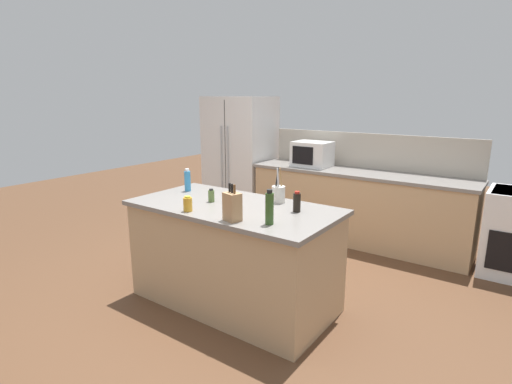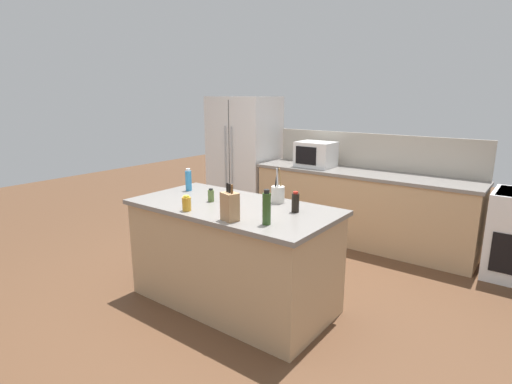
% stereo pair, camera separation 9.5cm
% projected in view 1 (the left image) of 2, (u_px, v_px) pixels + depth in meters
% --- Properties ---
extents(ground_plane, '(14.00, 14.00, 0.00)m').
position_uv_depth(ground_plane, '(234.00, 302.00, 3.74)').
color(ground_plane, brown).
extents(back_counter_run, '(2.84, 0.66, 0.94)m').
position_uv_depth(back_counter_run, '(357.00, 207.00, 5.21)').
color(back_counter_run, tan).
rests_on(back_counter_run, ground_plane).
extents(wall_backsplash, '(2.80, 0.03, 0.46)m').
position_uv_depth(wall_backsplash, '(369.00, 151.00, 5.29)').
color(wall_backsplash, '#B2A899').
rests_on(wall_backsplash, back_counter_run).
extents(kitchen_island, '(1.87, 0.95, 0.94)m').
position_uv_depth(kitchen_island, '(234.00, 255.00, 3.63)').
color(kitchen_island, tan).
rests_on(kitchen_island, ground_plane).
extents(refrigerator, '(0.99, 0.75, 1.87)m').
position_uv_depth(refrigerator, '(240.00, 158.00, 6.24)').
color(refrigerator, white).
rests_on(refrigerator, ground_plane).
extents(microwave, '(0.49, 0.39, 0.34)m').
position_uv_depth(microwave, '(312.00, 154.00, 5.43)').
color(microwave, white).
rests_on(microwave, back_counter_run).
extents(knife_block, '(0.15, 0.13, 0.29)m').
position_uv_depth(knife_block, '(232.00, 206.00, 3.06)').
color(knife_block, '#A87C54').
rests_on(knife_block, kitchen_island).
extents(utensil_crock, '(0.12, 0.12, 0.32)m').
position_uv_depth(utensil_crock, '(278.00, 194.00, 3.59)').
color(utensil_crock, beige).
rests_on(utensil_crock, kitchen_island).
extents(honey_jar, '(0.08, 0.08, 0.13)m').
position_uv_depth(honey_jar, '(188.00, 204.00, 3.32)').
color(honey_jar, gold).
rests_on(honey_jar, kitchen_island).
extents(soy_sauce_bottle, '(0.06, 0.06, 0.17)m').
position_uv_depth(soy_sauce_bottle, '(297.00, 202.00, 3.30)').
color(soy_sauce_bottle, black).
rests_on(soy_sauce_bottle, kitchen_island).
extents(olive_oil_bottle, '(0.06, 0.06, 0.27)m').
position_uv_depth(olive_oil_bottle, '(269.00, 208.00, 2.97)').
color(olive_oil_bottle, '#2D4C1E').
rests_on(olive_oil_bottle, kitchen_island).
extents(dish_soap_bottle, '(0.06, 0.06, 0.23)m').
position_uv_depth(dish_soap_bottle, '(188.00, 181.00, 4.02)').
color(dish_soap_bottle, '#3384BC').
rests_on(dish_soap_bottle, kitchen_island).
extents(spice_jar_paprika, '(0.06, 0.06, 0.10)m').
position_uv_depth(spice_jar_paprika, '(234.00, 204.00, 3.37)').
color(spice_jar_paprika, '#B73D1E').
rests_on(spice_jar_paprika, kitchen_island).
extents(spice_jar_oregano, '(0.06, 0.06, 0.12)m').
position_uv_depth(spice_jar_oregano, '(211.00, 196.00, 3.62)').
color(spice_jar_oregano, '#567038').
rests_on(spice_jar_oregano, kitchen_island).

